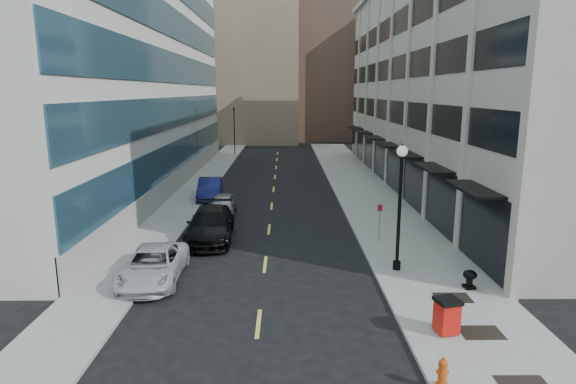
{
  "coord_description": "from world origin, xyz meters",
  "views": [
    {
      "loc": [
        0.95,
        -13.9,
        8.17
      ],
      "look_at": [
        1.13,
        11.55,
        2.81
      ],
      "focal_mm": 30.0,
      "sensor_mm": 36.0,
      "label": 1
    }
  ],
  "objects_px": {
    "car_white_van": "(153,265)",
    "urn_planter": "(470,277)",
    "car_blue_sedan": "(210,189)",
    "car_black_pickup": "(210,225)",
    "lamppost": "(400,197)",
    "sign_post": "(380,216)",
    "car_silver_sedan": "(223,205)",
    "fire_hydrant": "(443,372)",
    "traffic_signal": "(234,111)",
    "trash_bin": "(447,315)"
  },
  "relations": [
    {
      "from": "trash_bin",
      "to": "car_white_van",
      "type": "bearing_deg",
      "value": 142.39
    },
    {
      "from": "car_blue_sedan",
      "to": "trash_bin",
      "type": "xyz_separation_m",
      "value": [
        11.19,
        -21.29,
        0.01
      ]
    },
    {
      "from": "traffic_signal",
      "to": "car_silver_sedan",
      "type": "xyz_separation_m",
      "value": [
        2.3,
        -30.58,
        -5.01
      ]
    },
    {
      "from": "car_white_van",
      "to": "urn_planter",
      "type": "height_order",
      "value": "car_white_van"
    },
    {
      "from": "car_blue_sedan",
      "to": "trash_bin",
      "type": "height_order",
      "value": "car_blue_sedan"
    },
    {
      "from": "car_silver_sedan",
      "to": "car_black_pickup",
      "type": "bearing_deg",
      "value": -91.93
    },
    {
      "from": "traffic_signal",
      "to": "car_white_van",
      "type": "xyz_separation_m",
      "value": [
        0.7,
        -42.0,
        -4.99
      ]
    },
    {
      "from": "car_silver_sedan",
      "to": "car_white_van",
      "type": "bearing_deg",
      "value": -99.91
    },
    {
      "from": "urn_planter",
      "to": "car_white_van",
      "type": "bearing_deg",
      "value": 174.69
    },
    {
      "from": "car_silver_sedan",
      "to": "fire_hydrant",
      "type": "bearing_deg",
      "value": -68.29
    },
    {
      "from": "car_silver_sedan",
      "to": "sign_post",
      "type": "bearing_deg",
      "value": -35.9
    },
    {
      "from": "traffic_signal",
      "to": "trash_bin",
      "type": "distance_m",
      "value": 48.72
    },
    {
      "from": "car_white_van",
      "to": "trash_bin",
      "type": "bearing_deg",
      "value": -25.36
    },
    {
      "from": "car_silver_sedan",
      "to": "fire_hydrant",
      "type": "xyz_separation_m",
      "value": [
        8.5,
        -19.42,
        -0.13
      ]
    },
    {
      "from": "car_black_pickup",
      "to": "urn_planter",
      "type": "xyz_separation_m",
      "value": [
        11.8,
        -7.22,
        -0.25
      ]
    },
    {
      "from": "car_blue_sedan",
      "to": "urn_planter",
      "type": "relative_size",
      "value": 6.24
    },
    {
      "from": "car_silver_sedan",
      "to": "car_blue_sedan",
      "type": "relative_size",
      "value": 0.85
    },
    {
      "from": "sign_post",
      "to": "urn_planter",
      "type": "relative_size",
      "value": 2.78
    },
    {
      "from": "car_blue_sedan",
      "to": "sign_post",
      "type": "bearing_deg",
      "value": -50.31
    },
    {
      "from": "car_white_van",
      "to": "fire_hydrant",
      "type": "relative_size",
      "value": 5.94
    },
    {
      "from": "car_black_pickup",
      "to": "trash_bin",
      "type": "height_order",
      "value": "car_black_pickup"
    },
    {
      "from": "car_blue_sedan",
      "to": "car_white_van",
      "type": "bearing_deg",
      "value": -94.65
    },
    {
      "from": "car_blue_sedan",
      "to": "car_silver_sedan",
      "type": "bearing_deg",
      "value": -76.5
    },
    {
      "from": "trash_bin",
      "to": "sign_post",
      "type": "xyz_separation_m",
      "value": [
        -0.32,
        10.16,
        0.76
      ]
    },
    {
      "from": "car_black_pickup",
      "to": "fire_hydrant",
      "type": "bearing_deg",
      "value": -61.61
    },
    {
      "from": "car_black_pickup",
      "to": "lamppost",
      "type": "bearing_deg",
      "value": -31.44
    },
    {
      "from": "trash_bin",
      "to": "sign_post",
      "type": "relative_size",
      "value": 0.56
    },
    {
      "from": "traffic_signal",
      "to": "fire_hydrant",
      "type": "bearing_deg",
      "value": -77.81
    },
    {
      "from": "lamppost",
      "to": "urn_planter",
      "type": "height_order",
      "value": "lamppost"
    },
    {
      "from": "traffic_signal",
      "to": "car_blue_sedan",
      "type": "xyz_separation_m",
      "value": [
        0.7,
        -25.7,
        -4.91
      ]
    },
    {
      "from": "traffic_signal",
      "to": "lamppost",
      "type": "relative_size",
      "value": 1.2
    },
    {
      "from": "car_blue_sedan",
      "to": "urn_planter",
      "type": "height_order",
      "value": "car_blue_sedan"
    },
    {
      "from": "lamppost",
      "to": "sign_post",
      "type": "distance_m",
      "value": 4.69
    },
    {
      "from": "car_black_pickup",
      "to": "traffic_signal",
      "type": "bearing_deg",
      "value": 90.73
    },
    {
      "from": "fire_hydrant",
      "to": "lamppost",
      "type": "xyz_separation_m",
      "value": [
        0.78,
        8.93,
        3.0
      ]
    },
    {
      "from": "car_white_van",
      "to": "car_black_pickup",
      "type": "height_order",
      "value": "car_black_pickup"
    },
    {
      "from": "fire_hydrant",
      "to": "sign_post",
      "type": "relative_size",
      "value": 0.4
    },
    {
      "from": "car_white_van",
      "to": "car_silver_sedan",
      "type": "bearing_deg",
      "value": 80.71
    },
    {
      "from": "traffic_signal",
      "to": "car_white_van",
      "type": "bearing_deg",
      "value": -89.05
    },
    {
      "from": "fire_hydrant",
      "to": "lamppost",
      "type": "distance_m",
      "value": 9.45
    },
    {
      "from": "car_blue_sedan",
      "to": "lamppost",
      "type": "distance_m",
      "value": 19.03
    },
    {
      "from": "fire_hydrant",
      "to": "urn_planter",
      "type": "height_order",
      "value": "fire_hydrant"
    },
    {
      "from": "car_blue_sedan",
      "to": "traffic_signal",
      "type": "bearing_deg",
      "value": 86.91
    },
    {
      "from": "traffic_signal",
      "to": "sign_post",
      "type": "bearing_deg",
      "value": -72.56
    },
    {
      "from": "car_blue_sedan",
      "to": "urn_planter",
      "type": "bearing_deg",
      "value": -57.28
    },
    {
      "from": "car_black_pickup",
      "to": "fire_hydrant",
      "type": "xyz_separation_m",
      "value": [
        8.5,
        -13.97,
        -0.3
      ]
    },
    {
      "from": "sign_post",
      "to": "car_silver_sedan",
      "type": "bearing_deg",
      "value": 152.43
    },
    {
      "from": "car_white_van",
      "to": "lamppost",
      "type": "relative_size",
      "value": 0.89
    },
    {
      "from": "car_blue_sedan",
      "to": "lamppost",
      "type": "relative_size",
      "value": 0.84
    },
    {
      "from": "car_silver_sedan",
      "to": "car_blue_sedan",
      "type": "height_order",
      "value": "car_blue_sedan"
    }
  ]
}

